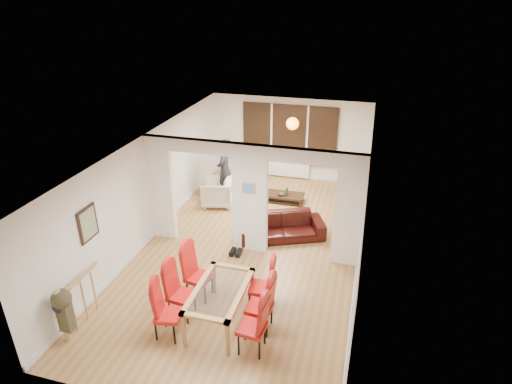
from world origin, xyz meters
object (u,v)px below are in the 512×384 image
at_px(coffee_table, 285,198).
at_px(armchair, 217,192).
at_px(dining_chair_lc, 199,274).
at_px(bottle, 287,192).
at_px(dining_chair_ra, 252,324).
at_px(dining_chair_rc, 261,284).
at_px(person, 225,169).
at_px(television, 347,194).
at_px(sofa, 282,227).
at_px(dining_chair_lb, 181,292).
at_px(dining_chair_la, 168,311).
at_px(dining_chair_rb, 259,304).
at_px(bowl, 281,194).
at_px(dining_table, 220,305).

bearing_deg(coffee_table, armchair, -159.91).
bearing_deg(dining_chair_lc, bottle, 90.49).
distance_m(dining_chair_ra, dining_chair_rc, 1.07).
bearing_deg(armchair, dining_chair_ra, 13.08).
bearing_deg(person, armchair, -8.80).
bearing_deg(television, sofa, 164.23).
relative_size(person, bottle, 6.57).
bearing_deg(person, bottle, 93.43).
relative_size(sofa, coffee_table, 1.93).
height_order(dining_chair_lb, armchair, dining_chair_lb).
bearing_deg(dining_chair_la, dining_chair_lb, 78.19).
height_order(dining_chair_ra, coffee_table, dining_chair_ra).
xyz_separation_m(dining_chair_ra, dining_chair_rb, (-0.01, 0.52, 0.01)).
height_order(dining_chair_ra, bowl, dining_chair_ra).
xyz_separation_m(dining_chair_ra, sofa, (-0.30, 3.72, -0.25)).
relative_size(sofa, armchair, 2.43).
xyz_separation_m(dining_chair_lb, dining_chair_rc, (1.37, 0.60, 0.01)).
distance_m(dining_table, person, 5.26).
xyz_separation_m(dining_chair_la, bowl, (0.78, 5.63, -0.26)).
height_order(dining_chair_rb, coffee_table, dining_chair_rb).
distance_m(dining_table, dining_chair_lc, 0.85).
distance_m(dining_chair_lb, dining_chair_lc, 0.59).
distance_m(dining_chair_lb, armchair, 4.64).
relative_size(dining_table, dining_chair_lc, 1.38).
bearing_deg(dining_chair_ra, armchair, 120.91).
relative_size(person, bowl, 8.69).
bearing_deg(bowl, dining_chair_rb, -82.04).
relative_size(dining_chair_rb, sofa, 0.54).
bearing_deg(bottle, bowl, -179.51).
height_order(dining_table, dining_chair_lb, dining_chair_lb).
xyz_separation_m(person, coffee_table, (1.75, 0.19, -0.78)).
bearing_deg(sofa, television, 35.06).
xyz_separation_m(dining_table, coffee_table, (0.12, 5.17, -0.25)).
distance_m(person, bottle, 1.89).
height_order(dining_chair_la, television, dining_chair_la).
xyz_separation_m(dining_chair_lb, dining_chair_rb, (1.47, 0.06, 0.01)).
distance_m(dining_chair_lc, dining_chair_ra, 1.72).
distance_m(dining_chair_rc, armchair, 4.58).
bearing_deg(dining_chair_la, dining_chair_ra, -8.37).
height_order(dining_chair_la, bottle, dining_chair_la).
distance_m(person, bowl, 1.77).
bearing_deg(bottle, television, 14.78).
distance_m(dining_chair_la, bottle, 5.71).
xyz_separation_m(dining_table, dining_chair_la, (-0.75, -0.57, 0.17)).
bearing_deg(dining_chair_lc, sofa, 78.86).
bearing_deg(dining_chair_lb, armchair, 108.76).
distance_m(dining_chair_la, dining_chair_rc, 1.78).
distance_m(person, television, 3.56).
bearing_deg(television, person, 114.21).
relative_size(armchair, bottle, 3.11).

